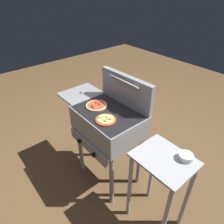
{
  "coord_description": "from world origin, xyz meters",
  "views": [
    {
      "loc": [
        1.22,
        -0.99,
        1.94
      ],
      "look_at": [
        0.05,
        0.0,
        0.92
      ],
      "focal_mm": 32.48,
      "sensor_mm": 36.0,
      "label": 1
    }
  ],
  "objects_px": {
    "grill": "(107,123)",
    "prep_table": "(160,179)",
    "pizza_pepperoni": "(96,105)",
    "pizza_cheese": "(106,119)",
    "topping_bowl_near": "(186,157)"
  },
  "relations": [
    {
      "from": "pizza_cheese",
      "to": "pizza_pepperoni",
      "type": "relative_size",
      "value": 0.89
    },
    {
      "from": "grill",
      "to": "topping_bowl_near",
      "type": "height_order",
      "value": "grill"
    },
    {
      "from": "topping_bowl_near",
      "to": "prep_table",
      "type": "bearing_deg",
      "value": -132.55
    },
    {
      "from": "pizza_pepperoni",
      "to": "topping_bowl_near",
      "type": "distance_m",
      "value": 0.93
    },
    {
      "from": "grill",
      "to": "topping_bowl_near",
      "type": "distance_m",
      "value": 0.79
    },
    {
      "from": "grill",
      "to": "pizza_pepperoni",
      "type": "xyz_separation_m",
      "value": [
        -0.13,
        -0.03,
        0.15
      ]
    },
    {
      "from": "prep_table",
      "to": "grill",
      "type": "bearing_deg",
      "value": -179.63
    },
    {
      "from": "grill",
      "to": "pizza_pepperoni",
      "type": "distance_m",
      "value": 0.21
    },
    {
      "from": "pizza_cheese",
      "to": "topping_bowl_near",
      "type": "distance_m",
      "value": 0.71
    },
    {
      "from": "grill",
      "to": "pizza_cheese",
      "type": "xyz_separation_m",
      "value": [
        0.11,
        -0.1,
        0.15
      ]
    },
    {
      "from": "grill",
      "to": "prep_table",
      "type": "bearing_deg",
      "value": 0.37
    },
    {
      "from": "pizza_pepperoni",
      "to": "prep_table",
      "type": "bearing_deg",
      "value": 2.14
    },
    {
      "from": "grill",
      "to": "topping_bowl_near",
      "type": "xyz_separation_m",
      "value": [
        0.78,
        0.12,
        0.08
      ]
    },
    {
      "from": "pizza_cheese",
      "to": "prep_table",
      "type": "xyz_separation_m",
      "value": [
        0.57,
        0.11,
        -0.34
      ]
    },
    {
      "from": "pizza_cheese",
      "to": "pizza_pepperoni",
      "type": "bearing_deg",
      "value": 162.15
    }
  ]
}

